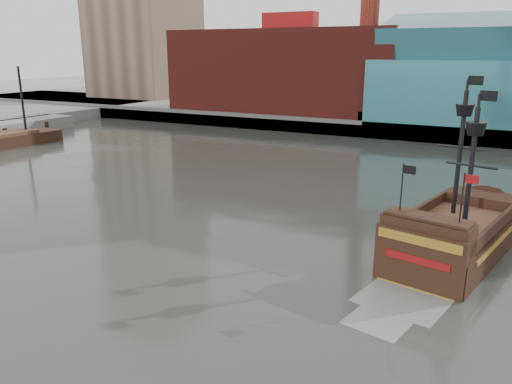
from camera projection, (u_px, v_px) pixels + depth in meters
The scene contains 4 objects.
ground at pixel (109, 338), 23.94m from camera, with size 400.00×400.00×0.00m, color #292B26.
promenade_far at pixel (425, 113), 102.47m from camera, with size 220.00×60.00×2.00m, color slate.
seawall at pixel (394, 131), 77.12m from camera, with size 220.00×1.00×2.60m, color #4C4C49.
pirate_ship at pixel (454, 240), 33.28m from camera, with size 8.50×17.52×12.60m.
Camera 1 is at (15.91, -15.58, 13.27)m, focal length 35.00 mm.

